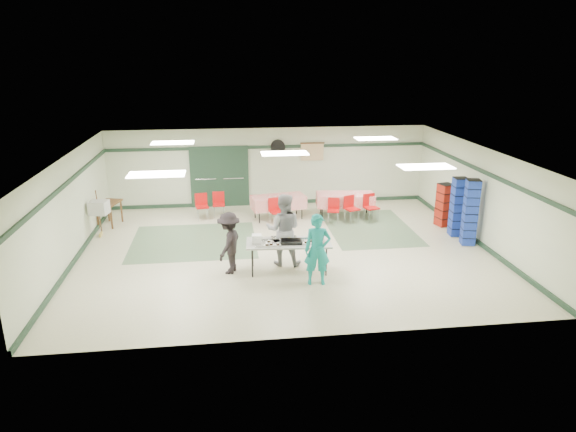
{
  "coord_description": "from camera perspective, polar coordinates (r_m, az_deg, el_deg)",
  "views": [
    {
      "loc": [
        -1.55,
        -12.97,
        5.19
      ],
      "look_at": [
        0.05,
        -0.3,
        1.07
      ],
      "focal_mm": 32.0,
      "sensor_mm": 36.0,
      "label": 1
    }
  ],
  "objects": [
    {
      "name": "trim_right",
      "position": [
        15.08,
        20.8,
        4.67
      ],
      "size": [
        0.06,
        9.0,
        0.1
      ],
      "primitive_type": "cube",
      "rotation": [
        0.0,
        0.0,
        1.57
      ],
      "color": "#1D3626",
      "rests_on": "wall_back"
    },
    {
      "name": "dining_table_b",
      "position": [
        16.51,
        -1.08,
        1.6
      ],
      "size": [
        1.8,
        1.04,
        0.77
      ],
      "rotation": [
        0.0,
        0.0,
        0.17
      ],
      "color": "red",
      "rests_on": "floor"
    },
    {
      "name": "trim_back",
      "position": [
        17.79,
        -2.11,
        7.68
      ],
      "size": [
        11.0,
        0.06,
        0.1
      ],
      "primitive_type": "cube",
      "color": "#1D3626",
      "rests_on": "wall_back"
    },
    {
      "name": "sheet_tray_left",
      "position": [
        12.37,
        -2.28,
        -3.09
      ],
      "size": [
        0.65,
        0.51,
        0.02
      ],
      "primitive_type": "cube",
      "rotation": [
        0.0,
        0.0,
        -0.07
      ],
      "color": "silver",
      "rests_on": "serving_table"
    },
    {
      "name": "wall_right",
      "position": [
        15.26,
        20.61,
        2.11
      ],
      "size": [
        0.0,
        9.0,
        9.0
      ],
      "primitive_type": "plane",
      "rotation": [
        1.57,
        0.0,
        -1.57
      ],
      "color": "beige",
      "rests_on": "floor"
    },
    {
      "name": "door_frame",
      "position": [
        17.88,
        -7.61,
        4.31
      ],
      "size": [
        2.0,
        0.03,
        2.15
      ],
      "primitive_type": "cube",
      "color": "#1D3626",
      "rests_on": "floor"
    },
    {
      "name": "wall_left",
      "position": [
        14.09,
        -23.17,
        0.57
      ],
      "size": [
        0.0,
        9.0,
        9.0
      ],
      "primitive_type": "plane",
      "rotation": [
        1.57,
        0.0,
        1.57
      ],
      "color": "beige",
      "rests_on": "floor"
    },
    {
      "name": "wall_back",
      "position": [
        17.96,
        -2.1,
        5.49
      ],
      "size": [
        11.0,
        0.0,
        11.0
      ],
      "primitive_type": "plane",
      "rotation": [
        1.57,
        0.0,
        0.0
      ],
      "color": "beige",
      "rests_on": "floor"
    },
    {
      "name": "baseboard_right",
      "position": [
        15.62,
        20.01,
        -2.45
      ],
      "size": [
        0.06,
        9.0,
        0.12
      ],
      "primitive_type": "cube",
      "rotation": [
        0.0,
        0.0,
        1.57
      ],
      "color": "#1D3626",
      "rests_on": "floor"
    },
    {
      "name": "volunteer_teal",
      "position": [
        11.82,
        3.29,
        -3.77
      ],
      "size": [
        0.65,
        0.46,
        1.68
      ],
      "primitive_type": "imported",
      "rotation": [
        0.0,
        0.0,
        -0.09
      ],
      "color": "teal",
      "rests_on": "floor"
    },
    {
      "name": "sheet_tray_right",
      "position": [
        12.51,
        2.86,
        -2.84
      ],
      "size": [
        0.59,
        0.47,
        0.02
      ],
      "primitive_type": "cube",
      "rotation": [
        0.0,
        0.0,
        -0.07
      ],
      "color": "silver",
      "rests_on": "serving_table"
    },
    {
      "name": "wall_fan",
      "position": [
        17.79,
        -1.13,
        7.68
      ],
      "size": [
        0.5,
        0.1,
        0.5
      ],
      "primitive_type": "cylinder",
      "rotation": [
        1.57,
        0.0,
        0.0
      ],
      "color": "black",
      "rests_on": "wall_back"
    },
    {
      "name": "chair_loose_b",
      "position": [
        16.73,
        -9.58,
        1.36
      ],
      "size": [
        0.45,
        0.45,
        0.84
      ],
      "rotation": [
        0.0,
        0.0,
        0.16
      ],
      "color": "#B60E0E",
      "rests_on": "floor"
    },
    {
      "name": "chair_d",
      "position": [
        15.97,
        -1.4,
        0.84
      ],
      "size": [
        0.49,
        0.49,
        0.85
      ],
      "rotation": [
        0.0,
        0.0,
        0.3
      ],
      "color": "#B60E0E",
      "rests_on": "floor"
    },
    {
      "name": "trim_left",
      "position": [
        13.91,
        -23.4,
        3.33
      ],
      "size": [
        0.06,
        9.0,
        0.1
      ],
      "primitive_type": "cube",
      "rotation": [
        0.0,
        0.0,
        1.57
      ],
      "color": "#1D3626",
      "rests_on": "wall_back"
    },
    {
      "name": "scroll_banner",
      "position": [
        17.99,
        2.7,
        7.13
      ],
      "size": [
        0.8,
        0.02,
        0.6
      ],
      "primitive_type": "cube",
      "color": "#CAB67E",
      "rests_on": "wall_back"
    },
    {
      "name": "crate_stack_blue_b",
      "position": [
        15.04,
        19.6,
        0.37
      ],
      "size": [
        0.43,
        0.43,
        1.87
      ],
      "primitive_type": "cube",
      "rotation": [
        0.0,
        0.0,
        -0.21
      ],
      "color": "#1B40A6",
      "rests_on": "floor"
    },
    {
      "name": "ceiling",
      "position": [
        13.3,
        -0.38,
        7.07
      ],
      "size": [
        11.0,
        11.0,
        0.0
      ],
      "primitive_type": "plane",
      "rotation": [
        3.14,
        0.0,
        0.0
      ],
      "color": "silver",
      "rests_on": "wall_back"
    },
    {
      "name": "crate_stack_blue_a",
      "position": [
        15.71,
        18.37,
        0.96
      ],
      "size": [
        0.42,
        0.42,
        1.74
      ],
      "primitive_type": "cube",
      "rotation": [
        0.0,
        0.0,
        -0.1
      ],
      "color": "#1B40A6",
      "rests_on": "floor"
    },
    {
      "name": "crate_stack_red",
      "position": [
        16.54,
        17.0,
        1.19
      ],
      "size": [
        0.5,
        0.5,
        1.33
      ],
      "primitive_type": "cube",
      "rotation": [
        0.0,
        0.0,
        0.24
      ],
      "color": "#9B230F",
      "rests_on": "floor"
    },
    {
      "name": "foam_box_stack",
      "position": [
        12.42,
        -3.49,
        -2.56
      ],
      "size": [
        0.24,
        0.23,
        0.21
      ],
      "primitive_type": "cube",
      "rotation": [
        0.0,
        0.0,
        -0.07
      ],
      "color": "white",
      "rests_on": "serving_table"
    },
    {
      "name": "double_door_right",
      "position": [
        17.9,
        -6.07,
        4.38
      ],
      "size": [
        0.9,
        0.06,
        2.1
      ],
      "primitive_type": "cube",
      "color": "gray",
      "rests_on": "floor"
    },
    {
      "name": "baseboard_left",
      "position": [
        14.49,
        -22.44,
        -4.3
      ],
      "size": [
        0.06,
        9.0,
        0.12
      ],
      "primitive_type": "cube",
      "rotation": [
        0.0,
        0.0,
        1.57
      ],
      "color": "#1D3626",
      "rests_on": "floor"
    },
    {
      "name": "wall_front",
      "position": [
        9.43,
        2.91,
        -6.19
      ],
      "size": [
        11.0,
        0.0,
        11.0
      ],
      "primitive_type": "plane",
      "rotation": [
        -1.57,
        0.0,
        0.0
      ],
      "color": "beige",
      "rests_on": "floor"
    },
    {
      "name": "dining_table_a",
      "position": [
        16.88,
        6.37,
        1.86
      ],
      "size": [
        1.93,
        1.03,
        0.77
      ],
      "rotation": [
        0.0,
        0.0,
        -0.12
      ],
      "color": "red",
      "rests_on": "floor"
    },
    {
      "name": "green_patch_a",
      "position": [
        14.93,
        -10.41,
        -2.78
      ],
      "size": [
        3.5,
        3.0,
        0.01
      ],
      "primitive_type": "cube",
      "color": "#5A7858",
      "rests_on": "floor"
    },
    {
      "name": "double_door_left",
      "position": [
        17.91,
        -9.11,
        4.26
      ],
      "size": [
        0.9,
        0.06,
        2.1
      ],
      "primitive_type": "cube",
      "color": "gray",
      "rests_on": "floor"
    },
    {
      "name": "serving_table",
      "position": [
        12.51,
        0.07,
        -3.08
      ],
      "size": [
        2.11,
        0.98,
        0.76
      ],
      "rotation": [
        0.0,
        0.0,
        -0.07
      ],
      "color": "#AFAEAA",
      "rests_on": "floor"
    },
    {
      "name": "green_patch_b",
      "position": [
        15.98,
        9.01,
        -1.32
      ],
      "size": [
        2.5,
        3.5,
        0.01
      ],
      "primitive_type": "cube",
      "color": "#5A7858",
      "rests_on": "floor"
    },
    {
      "name": "chair_a",
      "position": [
        16.37,
        6.97,
        1.12
      ],
      "size": [
        0.51,
        0.51,
        0.84
      ],
      "rotation": [
        0.0,
        0.0,
        0.39
      ],
      "color": "#B60E0E",
      "rests_on": "floor"
    },
    {
      "name": "volunteer_dark",
      "position": [
        12.5,
        -6.56,
        -2.99
      ],
      "size": [
        0.89,
        1.13,
        1.53
      ],
      "primitive_type": "imported",
      "rotation": [
        0.0,
        0.0,
        -1.95
      ],
      "color": "black",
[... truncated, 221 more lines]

